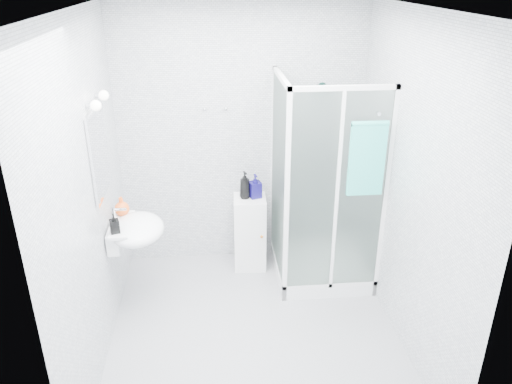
{
  "coord_description": "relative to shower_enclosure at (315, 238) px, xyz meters",
  "views": [
    {
      "loc": [
        -0.31,
        -3.37,
        2.83
      ],
      "look_at": [
        0.05,
        0.35,
        1.15
      ],
      "focal_mm": 35.0,
      "sensor_mm": 36.0,
      "label": 1
    }
  ],
  "objects": [
    {
      "name": "room",
      "position": [
        -0.67,
        -0.77,
        0.85
      ],
      "size": [
        2.4,
        2.6,
        2.6
      ],
      "color": "silver",
      "rests_on": "ground"
    },
    {
      "name": "shower_enclosure",
      "position": [
        0.0,
        0.0,
        0.0
      ],
      "size": [
        0.9,
        0.95,
        2.0
      ],
      "color": "white",
      "rests_on": "ground"
    },
    {
      "name": "wall_basin",
      "position": [
        -1.66,
        -0.32,
        0.35
      ],
      "size": [
        0.46,
        0.56,
        0.35
      ],
      "color": "white",
      "rests_on": "ground"
    },
    {
      "name": "mirror",
      "position": [
        -1.85,
        -0.32,
        1.05
      ],
      "size": [
        0.02,
        0.6,
        0.7
      ],
      "primitive_type": "cube",
      "color": "white",
      "rests_on": "room"
    },
    {
      "name": "vanity_lights",
      "position": [
        -1.8,
        -0.32,
        1.47
      ],
      "size": [
        0.1,
        0.4,
        0.08
      ],
      "color": "silver",
      "rests_on": "room"
    },
    {
      "name": "wall_hooks",
      "position": [
        -0.92,
        0.49,
        1.17
      ],
      "size": [
        0.23,
        0.06,
        0.03
      ],
      "color": "silver",
      "rests_on": "room"
    },
    {
      "name": "storage_cabinet",
      "position": [
        -0.61,
        0.29,
        -0.06
      ],
      "size": [
        0.33,
        0.35,
        0.77
      ],
      "rotation": [
        0.0,
        0.0,
        -0.05
      ],
      "color": "white",
      "rests_on": "ground"
    },
    {
      "name": "hand_towel",
      "position": [
        0.3,
        -0.4,
        0.97
      ],
      "size": [
        0.3,
        0.04,
        0.64
      ],
      "color": "#36CCBB",
      "rests_on": "shower_enclosure"
    },
    {
      "name": "shampoo_bottle_a",
      "position": [
        -0.66,
        0.3,
        0.46
      ],
      "size": [
        0.13,
        0.13,
        0.27
      ],
      "primitive_type": "imported",
      "rotation": [
        0.0,
        0.0,
        0.32
      ],
      "color": "black",
      "rests_on": "storage_cabinet"
    },
    {
      "name": "shampoo_bottle_b",
      "position": [
        -0.56,
        0.31,
        0.44
      ],
      "size": [
        0.13,
        0.13,
        0.24
      ],
      "primitive_type": "imported",
      "rotation": [
        0.0,
        0.0,
        0.25
      ],
      "color": "#130E55",
      "rests_on": "storage_cabinet"
    },
    {
      "name": "soap_dispenser_orange",
      "position": [
        -1.77,
        -0.15,
        0.5
      ],
      "size": [
        0.17,
        0.17,
        0.17
      ],
      "primitive_type": "imported",
      "rotation": [
        0.0,
        0.0,
        -0.38
      ],
      "color": "#F45C1C",
      "rests_on": "wall_basin"
    },
    {
      "name": "soap_dispenser_black",
      "position": [
        -1.78,
        -0.47,
        0.5
      ],
      "size": [
        0.09,
        0.09,
        0.17
      ],
      "primitive_type": "imported",
      "rotation": [
        0.0,
        0.0,
        0.29
      ],
      "color": "black",
      "rests_on": "wall_basin"
    }
  ]
}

